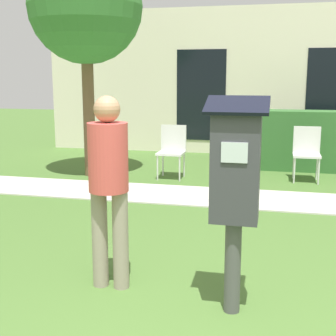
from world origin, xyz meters
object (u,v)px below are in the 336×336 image
Objects in this scene: outdoor_chair_middle at (237,151)px; person_standing at (109,178)px; outdoor_chair_right at (307,149)px; parking_meter at (235,178)px; outdoor_chair_left at (172,147)px.

person_standing is at bearing -80.05° from outdoor_chair_middle.
outdoor_chair_middle is 1.20m from outdoor_chair_right.
person_standing is (-1.02, 0.19, -0.09)m from parking_meter.
outdoor_chair_left is 1.00× the size of outdoor_chair_middle.
parking_meter is at bearing -44.27° from person_standing.
parking_meter reaches higher than outdoor_chair_right.
person_standing is at bearing 169.34° from parking_meter.
parking_meter is 4.74m from outdoor_chair_left.
parking_meter is at bearing -76.67° from outdoor_chair_left.
outdoor_chair_middle and outdoor_chair_right have the same top height.
outdoor_chair_left and outdoor_chair_right have the same top height.
outdoor_chair_left is at bearing -165.48° from outdoor_chair_right.
person_standing is 1.76× the size of outdoor_chair_left.
parking_meter is at bearing -91.78° from outdoor_chair_right.
person_standing is 4.20m from outdoor_chair_middle.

